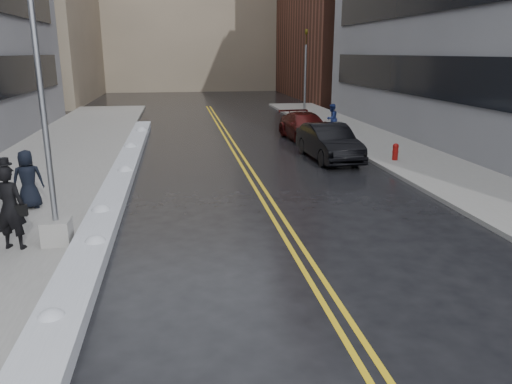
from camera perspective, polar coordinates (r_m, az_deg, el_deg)
name	(u,v)px	position (r m, az deg, el deg)	size (l,w,h in m)	color
ground	(197,274)	(11.09, -6.76, -9.32)	(160.00, 160.00, 0.00)	black
sidewalk_west	(38,174)	(21.29, -23.62, 1.90)	(5.50, 50.00, 0.15)	gray
sidewalk_east	(416,161)	(23.00, 17.83, 3.42)	(4.00, 50.00, 0.15)	gray
lane_line_left	(243,168)	(20.76, -1.45, 2.71)	(0.12, 50.00, 0.01)	gold
lane_line_right	(251,168)	(20.80, -0.63, 2.74)	(0.12, 50.00, 0.01)	gold
snow_ridge	(119,181)	(18.74, -15.34, 1.23)	(0.90, 30.00, 0.34)	silver
building_west_far	(13,5)	(56.33, -26.06, 18.62)	(14.00, 22.00, 18.00)	gray
building_far	(190,2)	(70.38, -7.56, 20.74)	(36.00, 16.00, 22.00)	gray
lamppost	(47,147)	(12.61, -22.74, 4.72)	(0.65, 0.65, 7.62)	gray
fire_hydrant	(395,151)	(22.48, 15.65, 4.55)	(0.26, 0.26, 0.73)	maroon
traffic_signal	(305,71)	(35.19, 5.65, 13.57)	(0.16, 0.20, 6.00)	gray
pedestrian_fedora	(10,207)	(13.01, -26.31, -1.59)	(0.74, 0.49, 2.04)	black
pedestrian_c	(28,179)	(16.26, -24.63, 1.32)	(0.86, 0.56, 1.76)	black
pedestrian_east	(332,119)	(29.22, 8.63, 8.30)	(0.82, 0.64, 1.68)	navy
car_black	(329,142)	(22.55, 8.34, 5.64)	(1.68, 4.83, 1.59)	black
car_maroon	(306,127)	(27.61, 5.69, 7.42)	(2.05, 5.04, 1.46)	#3C0A09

